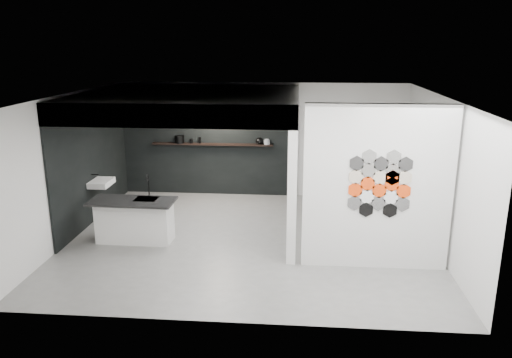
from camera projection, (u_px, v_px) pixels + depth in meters
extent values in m
cube|color=slate|center=(250.00, 240.00, 9.78)|extent=(7.00, 6.00, 0.01)
cube|color=silver|center=(377.00, 188.00, 8.26)|extent=(2.45, 0.15, 2.80)
cube|color=black|center=(209.00, 148.00, 12.42)|extent=(4.40, 0.04, 2.35)
cube|color=black|center=(93.00, 165.00, 10.70)|extent=(0.04, 4.00, 2.35)
cube|color=silver|center=(191.00, 102.00, 10.16)|extent=(4.40, 4.00, 0.40)
cube|color=silver|center=(292.00, 199.00, 8.44)|extent=(0.16, 0.16, 2.35)
cube|color=silver|center=(166.00, 116.00, 8.32)|extent=(4.40, 0.16, 0.40)
cube|color=silver|center=(101.00, 183.00, 10.58)|extent=(0.40, 0.60, 0.12)
cube|color=black|center=(212.00, 144.00, 12.28)|extent=(3.00, 0.15, 0.04)
cube|color=silver|center=(135.00, 221.00, 9.60)|extent=(1.43, 0.55, 0.81)
cube|color=black|center=(132.00, 201.00, 9.42)|extent=(1.62, 0.74, 0.04)
cube|color=black|center=(146.00, 199.00, 9.51)|extent=(0.43, 0.37, 0.01)
cylinder|color=black|center=(149.00, 186.00, 9.64)|extent=(0.02, 0.02, 0.38)
torus|color=black|center=(147.00, 178.00, 9.53)|extent=(0.02, 0.13, 0.13)
cylinder|color=black|center=(180.00, 139.00, 12.31)|extent=(0.29, 0.29, 0.18)
ellipsoid|color=black|center=(259.00, 141.00, 12.15)|extent=(0.25, 0.25, 0.17)
cylinder|color=gray|center=(267.00, 142.00, 12.15)|extent=(0.16, 0.16, 0.11)
cylinder|color=gray|center=(267.00, 142.00, 12.14)|extent=(0.10, 0.10, 0.13)
cylinder|color=black|center=(200.00, 140.00, 12.28)|extent=(0.07, 0.07, 0.15)
cylinder|color=black|center=(191.00, 141.00, 12.30)|extent=(0.10, 0.10, 0.10)
cylinder|color=black|center=(355.00, 203.00, 8.27)|extent=(0.26, 0.02, 0.26)
cylinder|color=#F2410C|center=(355.00, 190.00, 8.21)|extent=(0.26, 0.02, 0.26)
cylinder|color=beige|center=(356.00, 177.00, 8.15)|extent=(0.26, 0.02, 0.26)
cylinder|color=#2D2D2D|center=(357.00, 163.00, 8.09)|extent=(0.26, 0.02, 0.26)
cylinder|color=black|center=(366.00, 210.00, 8.29)|extent=(0.26, 0.02, 0.26)
cylinder|color=white|center=(367.00, 197.00, 8.23)|extent=(0.26, 0.02, 0.26)
cylinder|color=#F2410C|center=(368.00, 184.00, 8.17)|extent=(0.26, 0.02, 0.26)
cylinder|color=#66635E|center=(368.00, 170.00, 8.11)|extent=(0.26, 0.02, 0.26)
cylinder|color=silver|center=(369.00, 157.00, 8.05)|extent=(0.26, 0.02, 0.26)
cylinder|color=black|center=(378.00, 204.00, 8.24)|extent=(0.26, 0.02, 0.26)
cylinder|color=#F2410C|center=(379.00, 191.00, 8.18)|extent=(0.26, 0.02, 0.26)
cylinder|color=beige|center=(380.00, 177.00, 8.12)|extent=(0.26, 0.02, 0.26)
cylinder|color=#2D2D2D|center=(381.00, 164.00, 8.06)|extent=(0.26, 0.02, 0.26)
cylinder|color=black|center=(390.00, 210.00, 8.25)|extent=(0.26, 0.02, 0.26)
cylinder|color=white|center=(391.00, 197.00, 8.19)|extent=(0.26, 0.02, 0.26)
cylinder|color=#F2410C|center=(392.00, 184.00, 8.13)|extent=(0.26, 0.02, 0.26)
cylinder|color=#66635E|center=(393.00, 171.00, 8.07)|extent=(0.26, 0.02, 0.26)
cylinder|color=silver|center=(394.00, 157.00, 8.01)|extent=(0.26, 0.02, 0.26)
cylinder|color=black|center=(402.00, 204.00, 8.21)|extent=(0.26, 0.02, 0.26)
cylinder|color=#F2410C|center=(403.00, 191.00, 8.15)|extent=(0.26, 0.02, 0.26)
cylinder|color=beige|center=(405.00, 178.00, 8.09)|extent=(0.26, 0.02, 0.26)
cylinder|color=#2D2D2D|center=(406.00, 164.00, 8.03)|extent=(0.26, 0.02, 0.26)
cylinder|color=#F2410C|center=(392.00, 178.00, 8.10)|extent=(0.26, 0.02, 0.26)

